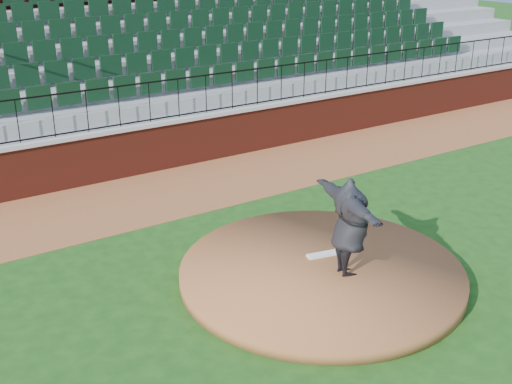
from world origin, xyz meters
TOP-DOWN VIEW (x-y plane):
  - ground at (0.00, 0.00)m, footprint 90.00×90.00m
  - warning_track at (0.00, 5.40)m, footprint 34.00×3.20m
  - field_wall at (0.00, 7.00)m, footprint 34.00×0.35m
  - wall_cap at (0.00, 7.00)m, footprint 34.00×0.45m
  - wall_railing at (0.00, 7.00)m, footprint 34.00×0.05m
  - seating_stands at (0.00, 9.72)m, footprint 34.00×5.10m
  - concourse_wall at (0.00, 12.52)m, footprint 34.00×0.50m
  - pitchers_mound at (0.45, 0.07)m, footprint 5.04×5.04m
  - pitching_rubber at (0.77, 0.39)m, footprint 0.67×0.30m
  - pitcher at (0.68, -0.36)m, footprint 1.08×2.26m

SIDE VIEW (x-z plane):
  - ground at x=0.00m, z-range 0.00..0.00m
  - warning_track at x=0.00m, z-range 0.00..0.01m
  - pitchers_mound at x=0.45m, z-range 0.00..0.25m
  - pitching_rubber at x=0.77m, z-range 0.25..0.29m
  - field_wall at x=0.00m, z-range 0.00..1.20m
  - pitcher at x=0.68m, z-range 0.25..2.02m
  - wall_cap at x=0.00m, z-range 1.20..1.30m
  - wall_railing at x=0.00m, z-range 1.30..2.30m
  - seating_stands at x=0.00m, z-range 0.00..4.60m
  - concourse_wall at x=0.00m, z-range 0.00..5.50m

